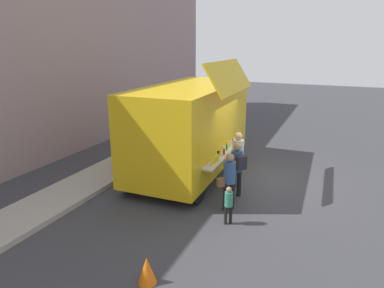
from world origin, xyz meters
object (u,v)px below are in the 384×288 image
food_truck_main (191,126)px  customer_mid_with_backpack (237,165)px  customer_front_ordering (238,154)px  child_near_queue (229,202)px  traffic_cone_orange (147,270)px  trash_bin (181,128)px  customer_rear_waiting (229,177)px

food_truck_main → customer_mid_with_backpack: 2.58m
customer_front_ordering → child_near_queue: (-2.47, -0.49, -0.45)m
traffic_cone_orange → child_near_queue: 2.88m
traffic_cone_orange → trash_bin: 10.58m
customer_mid_with_backpack → customer_rear_waiting: 0.87m
customer_mid_with_backpack → food_truck_main: bearing=10.9°
customer_front_ordering → customer_mid_with_backpack: customer_front_ordering is taller
food_truck_main → customer_rear_waiting: size_ratio=3.65×
trash_bin → child_near_queue: (-7.06, -4.66, 0.13)m
traffic_cone_orange → child_near_queue: (2.76, -0.74, 0.33)m
trash_bin → customer_rear_waiting: bearing=-145.0°
trash_bin → customer_mid_with_backpack: bearing=-141.1°
trash_bin → child_near_queue: 8.46m
food_truck_main → child_near_queue: bearing=-143.4°
traffic_cone_orange → trash_bin: trash_bin is taller
food_truck_main → customer_rear_waiting: food_truck_main is taller
trash_bin → customer_front_ordering: bearing=-137.8°
trash_bin → customer_front_ordering: (-4.60, -4.17, 0.58)m
trash_bin → child_near_queue: size_ratio=0.94×
customer_front_ordering → customer_mid_with_backpack: (-0.84, -0.23, -0.04)m
traffic_cone_orange → trash_bin: size_ratio=0.57×
child_near_queue → food_truck_main: bearing=-0.3°
food_truck_main → customer_front_ordering: bearing=-107.5°
customer_front_ordering → customer_rear_waiting: (-1.71, -0.25, -0.10)m
trash_bin → customer_rear_waiting: size_ratio=0.59×
trash_bin → customer_rear_waiting: 7.72m
customer_front_ordering → customer_rear_waiting: bearing=103.2°
customer_front_ordering → child_near_queue: customer_front_ordering is taller
traffic_cone_orange → customer_mid_with_backpack: bearing=-6.2°
customer_front_ordering → customer_rear_waiting: size_ratio=1.09×
trash_bin → customer_mid_with_backpack: 7.02m
trash_bin → customer_mid_with_backpack: (-5.44, -4.40, 0.54)m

